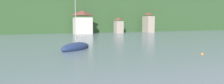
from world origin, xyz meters
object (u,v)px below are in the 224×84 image
at_px(sailboat_far_5, 76,47).
at_px(mooring_buoy_near, 202,54).
at_px(shore_building_westcentral, 83,22).
at_px(shore_building_central, 119,26).
at_px(shore_building_eastcentral, 148,23).

height_order(sailboat_far_5, mooring_buoy_near, sailboat_far_5).
bearing_deg(sailboat_far_5, mooring_buoy_near, 101.80).
xyz_separation_m(shore_building_westcentral, shore_building_central, (15.04, -1.25, -1.29)).
xyz_separation_m(shore_building_central, shore_building_eastcentral, (15.04, 0.93, 1.14)).
bearing_deg(shore_building_westcentral, shore_building_central, -4.76).
bearing_deg(sailboat_far_5, shore_building_westcentral, -147.22).
bearing_deg(shore_building_westcentral, shore_building_eastcentral, -0.61).
relative_size(shore_building_central, sailboat_far_5, 0.60).
distance_m(shore_building_westcentral, shore_building_central, 15.15).
bearing_deg(shore_building_central, shore_building_eastcentral, 3.55).
height_order(shore_building_eastcentral, sailboat_far_5, sailboat_far_5).
distance_m(shore_building_westcentral, shore_building_eastcentral, 30.09).
xyz_separation_m(shore_building_westcentral, sailboat_far_5, (-13.96, -46.88, -4.06)).
xyz_separation_m(shore_building_central, mooring_buoy_near, (-13.03, -57.90, -3.17)).
bearing_deg(shore_building_eastcentral, mooring_buoy_near, -115.51).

